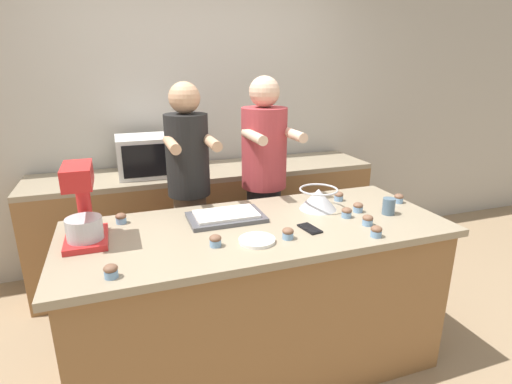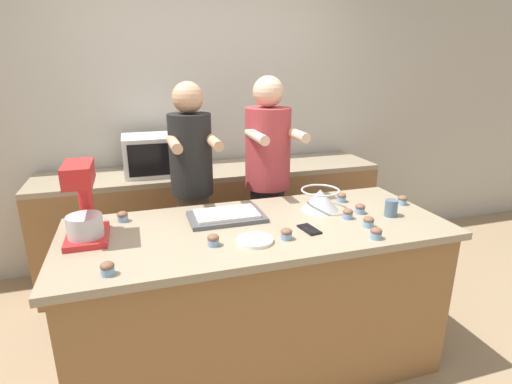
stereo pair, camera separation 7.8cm
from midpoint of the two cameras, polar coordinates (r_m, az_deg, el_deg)
ground_plane at (r=2.68m, az=-0.58°, el=-23.02°), size 16.00×16.00×0.00m
back_wall at (r=3.61m, az=-9.15°, el=11.24°), size 10.00×0.06×2.70m
island_counter at (r=2.40m, az=-0.61°, el=-14.78°), size 2.09×0.86×0.91m
back_counter at (r=3.49m, az=-7.36°, el=-4.04°), size 2.80×0.60×0.92m
person_left at (r=2.74m, az=-10.25°, el=-0.86°), size 0.30×0.48×1.65m
person_right at (r=2.86m, az=0.37°, el=0.36°), size 0.33×0.50×1.68m
stand_mixer at (r=2.13m, az=-24.52°, el=-2.22°), size 0.20×0.30×0.40m
mixing_bowl at (r=2.44m, az=7.98°, el=-0.86°), size 0.23×0.23×0.13m
baking_tray at (r=2.28m, az=-5.27°, el=-3.49°), size 0.43×0.26×0.04m
microwave_oven at (r=3.26m, az=-15.50°, el=5.09°), size 0.50×0.39×0.30m
cell_phone at (r=2.16m, az=6.65°, el=-5.21°), size 0.09×0.15×0.01m
drinking_glass at (r=2.45m, az=17.56°, el=-1.96°), size 0.07×0.07×0.10m
small_plate at (r=2.00m, az=-0.99°, el=-6.92°), size 0.18×0.18×0.02m
cupcake_0 at (r=2.12m, az=15.80°, el=-5.42°), size 0.06×0.06×0.06m
cupcake_1 at (r=2.35m, az=-19.65°, el=-3.55°), size 0.06×0.06×0.06m
cupcake_2 at (r=2.35m, az=11.88°, el=-2.87°), size 0.06×0.06×0.06m
cupcake_3 at (r=2.03m, az=3.48°, el=-5.90°), size 0.06×0.06×0.06m
cupcake_4 at (r=2.68m, az=18.93°, el=-0.84°), size 0.06×0.06×0.06m
cupcake_5 at (r=2.26m, az=14.71°, el=-3.90°), size 0.06×0.06×0.06m
cupcake_6 at (r=1.96m, az=-6.97°, el=-6.90°), size 0.06×0.06×0.06m
cupcake_7 at (r=1.79m, az=-21.23°, el=-10.49°), size 0.06×0.06×0.06m
cupcake_8 at (r=2.62m, az=10.90°, el=-0.59°), size 0.06×0.06×0.06m
cupcake_9 at (r=2.44m, az=13.52°, el=-2.15°), size 0.06×0.06×0.06m
cupcake_10 at (r=2.42m, az=-23.73°, el=-3.41°), size 0.06×0.06×0.06m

